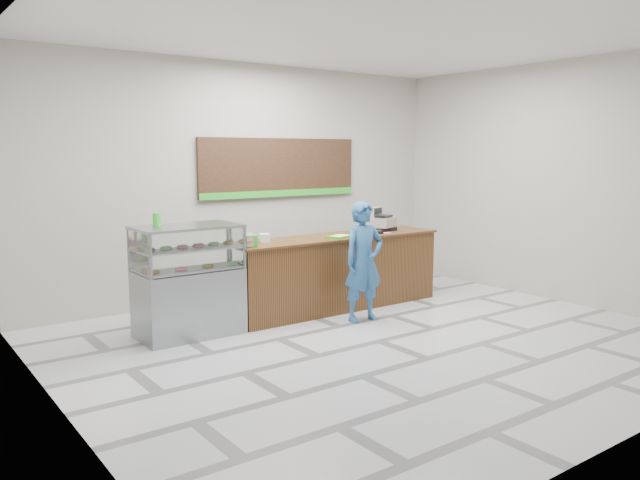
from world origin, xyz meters
TOP-DOWN VIEW (x-y plane):
  - floor at (0.00, 0.00)m, footprint 7.00×7.00m
  - back_wall at (0.00, 3.00)m, footprint 7.00×0.00m
  - ceiling at (0.00, 0.00)m, footprint 7.00×7.00m
  - sales_counter at (0.55, 1.55)m, footprint 3.26×0.76m
  - display_case at (-1.67, 1.55)m, footprint 1.22×0.72m
  - menu_board at (0.55, 2.96)m, footprint 2.80×0.06m
  - cash_register at (1.48, 1.67)m, footprint 0.47×0.48m
  - card_terminal at (1.18, 1.40)m, footprint 0.10×0.18m
  - serving_tray at (0.52, 1.43)m, footprint 0.39×0.32m
  - napkin_box at (-0.56, 1.62)m, footprint 0.16×0.16m
  - straw_cup at (-0.76, 1.66)m, footprint 0.08×0.08m
  - promo_box at (-0.95, 1.33)m, footprint 0.18×0.14m
  - donut_decal at (1.33, 1.37)m, footprint 0.16×0.16m
  - green_cup_left at (-1.98, 1.70)m, footprint 0.09×0.09m
  - green_cup_right at (-1.97, 1.72)m, footprint 0.10×0.10m
  - customer at (0.45, 0.82)m, footprint 0.61×0.44m

SIDE VIEW (x-z plane):
  - floor at x=0.00m, z-range 0.00..0.00m
  - sales_counter at x=0.55m, z-range 0.00..1.03m
  - display_case at x=-1.67m, z-range 0.01..1.34m
  - customer at x=0.45m, z-range 0.00..1.56m
  - donut_decal at x=1.33m, z-range 1.03..1.03m
  - serving_tray at x=0.52m, z-range 1.03..1.05m
  - card_terminal at x=1.18m, z-range 1.03..1.07m
  - napkin_box at x=-0.56m, z-range 1.03..1.14m
  - straw_cup at x=-0.76m, z-range 1.03..1.15m
  - promo_box at x=-0.95m, z-range 1.03..1.18m
  - cash_register at x=1.48m, z-range 0.99..1.33m
  - green_cup_left at x=-1.98m, z-range 1.33..1.46m
  - green_cup_right at x=-1.97m, z-range 1.33..1.48m
  - back_wall at x=0.00m, z-range -1.75..5.25m
  - menu_board at x=0.55m, z-range 1.48..2.38m
  - ceiling at x=0.00m, z-range 3.50..3.50m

